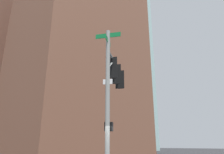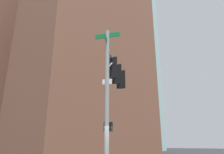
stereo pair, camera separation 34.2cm
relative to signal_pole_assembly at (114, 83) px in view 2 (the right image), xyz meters
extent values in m
cylinder|color=gray|center=(-1.15, -0.65, -1.26)|extent=(0.21, 0.21, 7.21)
cylinder|color=gray|center=(0.55, 0.31, 1.27)|extent=(3.46, 2.03, 0.12)
cylinder|color=gray|center=(-0.54, -0.31, 0.82)|extent=(0.94, 0.58, 0.75)
cube|color=#0F6B33|center=(-1.15, -0.65, 2.09)|extent=(0.66, 1.14, 0.24)
cube|color=#0F6B33|center=(-1.15, -0.65, 1.79)|extent=(0.81, 0.48, 0.24)
cube|color=white|center=(-1.15, -0.65, -0.34)|extent=(0.25, 0.41, 0.24)
cube|color=black|center=(-0.21, -0.12, 0.71)|extent=(0.46, 0.46, 1.00)
cube|color=black|center=(-0.38, -0.21, 0.71)|extent=(0.30, 0.49, 1.16)
sphere|color=red|center=(-0.03, -0.02, 1.01)|extent=(0.20, 0.20, 0.20)
cylinder|color=black|center=(0.03, 0.01, 1.10)|extent=(0.15, 0.22, 0.23)
sphere|color=#4C330A|center=(-0.03, -0.02, 0.71)|extent=(0.20, 0.20, 0.20)
cylinder|color=black|center=(0.03, 0.01, 0.80)|extent=(0.15, 0.22, 0.23)
sphere|color=#0A3819|center=(-0.03, -0.02, 0.41)|extent=(0.20, 0.20, 0.20)
cylinder|color=black|center=(0.03, 0.01, 0.50)|extent=(0.15, 0.22, 0.23)
cube|color=black|center=(0.73, 0.42, 0.71)|extent=(0.46, 0.46, 1.00)
cube|color=black|center=(0.57, 0.32, 0.71)|extent=(0.30, 0.49, 1.16)
sphere|color=red|center=(0.91, 0.52, 1.01)|extent=(0.20, 0.20, 0.20)
cylinder|color=black|center=(0.97, 0.55, 1.10)|extent=(0.15, 0.22, 0.23)
sphere|color=#4C330A|center=(0.91, 0.52, 0.71)|extent=(0.20, 0.20, 0.20)
cylinder|color=black|center=(0.97, 0.55, 0.80)|extent=(0.15, 0.22, 0.23)
sphere|color=#0A3819|center=(0.91, 0.52, 0.41)|extent=(0.20, 0.20, 0.20)
cylinder|color=black|center=(0.97, 0.55, 0.50)|extent=(0.15, 0.22, 0.23)
cube|color=black|center=(1.68, 0.95, 0.71)|extent=(0.46, 0.46, 1.00)
cube|color=black|center=(1.51, 0.86, 0.71)|extent=(0.30, 0.49, 1.16)
sphere|color=#470A07|center=(1.86, 1.05, 1.01)|extent=(0.20, 0.20, 0.20)
cylinder|color=black|center=(1.91, 1.08, 1.10)|extent=(0.15, 0.22, 0.23)
sphere|color=#4C330A|center=(1.86, 1.05, 0.71)|extent=(0.20, 0.20, 0.20)
cylinder|color=black|center=(1.91, 1.08, 0.80)|extent=(0.15, 0.22, 0.23)
sphere|color=green|center=(1.86, 1.05, 0.41)|extent=(0.20, 0.20, 0.20)
cylinder|color=black|center=(1.91, 1.08, 0.50)|extent=(0.15, 0.22, 0.23)
cube|color=black|center=(-0.93, -0.53, -2.37)|extent=(0.40, 0.44, 0.40)
cube|color=#EA5914|center=(-0.82, -0.46, -2.37)|extent=(0.14, 0.23, 0.28)
cube|color=brown|center=(16.59, 22.77, 19.52)|extent=(24.39, 15.70, 48.78)
cube|color=brown|center=(8.90, 49.06, 16.43)|extent=(22.29, 17.14, 42.59)
cube|color=#9EC6C1|center=(33.85, 39.60, 26.50)|extent=(31.74, 26.71, 62.72)
camera|label=1|loc=(-7.93, -7.09, -3.14)|focal=33.49mm
camera|label=2|loc=(-7.69, -7.34, -3.14)|focal=33.49mm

